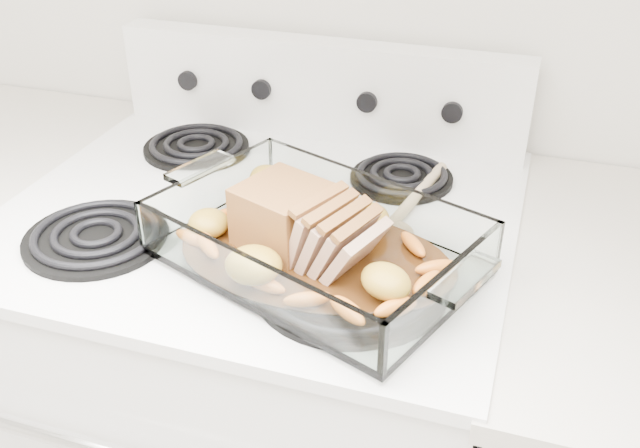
% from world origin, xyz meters
% --- Properties ---
extents(electric_range, '(0.78, 0.70, 1.12)m').
position_xyz_m(electric_range, '(0.00, 1.66, 0.48)').
color(electric_range, white).
rests_on(electric_range, ground).
extents(baking_dish, '(0.41, 0.27, 0.08)m').
position_xyz_m(baking_dish, '(0.13, 1.53, 0.96)').
color(baking_dish, white).
rests_on(baking_dish, electric_range).
extents(pork_roast, '(0.20, 0.11, 0.09)m').
position_xyz_m(pork_roast, '(0.10, 1.53, 0.99)').
color(pork_roast, brown).
rests_on(pork_roast, baking_dish).
extents(roast_vegetables, '(0.38, 0.21, 0.05)m').
position_xyz_m(roast_vegetables, '(0.13, 1.57, 0.97)').
color(roast_vegetables, orange).
rests_on(roast_vegetables, baking_dish).
extents(wooden_spoon, '(0.07, 0.28, 0.02)m').
position_xyz_m(wooden_spoon, '(0.22, 1.69, 0.95)').
color(wooden_spoon, tan).
rests_on(wooden_spoon, electric_range).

